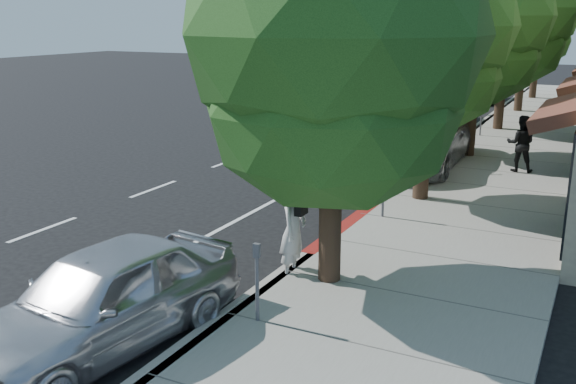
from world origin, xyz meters
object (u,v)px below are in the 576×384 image
Objects in this scene: street_tree_2 at (478,19)px; white_pickup at (431,105)px; street_tree_1 at (429,30)px; dark_sedan at (404,125)px; street_tree_3 at (508,11)px; pedestrian at (521,144)px; street_tree_0 at (333,40)px; street_tree_5 at (540,20)px; bicycle at (330,184)px; dark_suv_far at (479,87)px; near_car_a at (103,299)px; cyclist at (293,230)px; street_tree_4 at (526,26)px; silver_suv at (412,139)px.

white_pickup is (-3.10, 6.83, -3.77)m from street_tree_2.
dark_sedan is at bearing 110.03° from street_tree_1.
street_tree_3 is 6.78m from dark_sedan.
pedestrian is at bearing 66.27° from street_tree_1.
street_tree_0 is 30.00m from street_tree_5.
bicycle is 6.62m from pedestrian.
street_tree_3 is at bearing 90.00° from street_tree_2.
dark_sedan is at bearing 153.32° from street_tree_2.
white_pickup is 3.41× the size of pedestrian.
street_tree_5 is 1.51× the size of dark_suv_far.
street_tree_3 reaches higher than near_car_a.
cyclist is at bearing -91.45° from street_tree_5.
bicycle is 8.50m from near_car_a.
street_tree_3 reaches higher than white_pickup.
street_tree_5 is 17.28m from dark_sedan.
street_tree_3 reaches higher than cyclist.
street_tree_0 is at bearing -100.76° from cyclist.
street_tree_5 is 12.16m from white_pickup.
street_tree_4 reaches higher than bicycle.
white_pickup is at bearing -67.86° from pedestrian.
street_tree_4 is 1.45× the size of dark_suv_far.
cyclist is 0.32× the size of white_pickup.
street_tree_4 is at bearing -90.00° from street_tree_5.
street_tree_4 reaches higher than pedestrian.
street_tree_5 is 25.41m from bicycle.
silver_suv reaches higher than near_car_a.
street_tree_2 reaches higher than dark_sedan.
street_tree_1 reaches higher than cyclist.
street_tree_5 reaches higher than dark_suv_far.
near_car_a is at bearing -94.28° from street_tree_4.
street_tree_5 is 1.60× the size of near_car_a.
street_tree_2 reaches higher than street_tree_4.
dark_suv_far is at bearing -146.25° from street_tree_5.
street_tree_2 is at bearing -50.93° from pedestrian.
pedestrian is (1.87, -7.74, -3.91)m from street_tree_3.
street_tree_0 is 14.07m from dark_sedan.
street_tree_2 is 1.30× the size of white_pickup.
street_tree_1 is 4.54m from bicycle.
street_tree_0 is 0.89× the size of street_tree_3.
street_tree_0 is 18.01m from street_tree_3.
dark_sedan is (-2.68, -16.65, -3.77)m from street_tree_5.
street_tree_3 is at bearing 92.22° from near_car_a.
dark_suv_far reaches higher than near_car_a.
cyclist is 1.11× the size of pedestrian.
white_pickup is (-3.10, 18.83, -3.48)m from street_tree_0.
white_pickup is at bearing -99.35° from dark_suv_far.
street_tree_3 reaches higher than street_tree_0.
street_tree_3 reaches higher than pedestrian.
pedestrian is (1.87, -13.74, -3.26)m from street_tree_4.
street_tree_4 reaches higher than cyclist.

